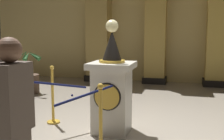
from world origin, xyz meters
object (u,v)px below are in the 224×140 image
object	(u,v)px
pedestal_clock	(112,89)
stanchion_near	(53,103)
stanchion_far	(101,135)
potted_palm_left	(29,81)
bystander_guest	(13,126)

from	to	relation	value
pedestal_clock	stanchion_near	size ratio (longest dim) A/B	1.75
pedestal_clock	stanchion_far	world-z (taller)	pedestal_clock
potted_palm_left	pedestal_clock	bearing A→B (deg)	-37.52
stanchion_near	potted_palm_left	size ratio (longest dim) A/B	0.88
potted_palm_left	stanchion_far	bearing A→B (deg)	-47.16
stanchion_far	stanchion_near	bearing A→B (deg)	136.52
stanchion_near	stanchion_far	size ratio (longest dim) A/B	1.04
stanchion_near	potted_palm_left	xyz separation A→B (m)	(-1.82, 2.13, -0.02)
pedestal_clock	stanchion_near	xyz separation A→B (m)	(-1.18, 0.17, -0.35)
stanchion_far	bystander_guest	xyz separation A→B (m)	(-0.41, -1.25, 0.50)
pedestal_clock	potted_palm_left	distance (m)	3.79
stanchion_far	bystander_guest	distance (m)	1.41
pedestal_clock	potted_palm_left	xyz separation A→B (m)	(-2.99, 2.30, -0.38)
pedestal_clock	stanchion_far	distance (m)	1.15
pedestal_clock	potted_palm_left	bearing A→B (deg)	142.48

